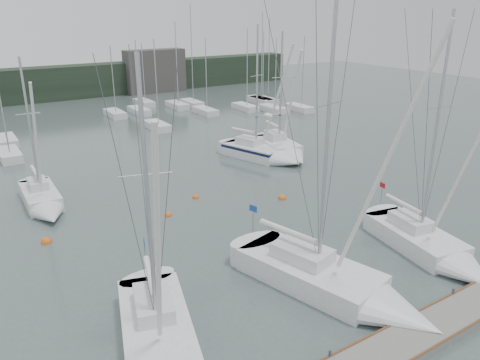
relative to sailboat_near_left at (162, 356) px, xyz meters
name	(u,v)px	position (x,y,z in m)	size (l,w,h in m)	color
ground	(302,299)	(7.68, 0.65, -0.57)	(160.00, 160.00, 0.00)	#495957
dock	(383,355)	(7.68, -4.35, -0.37)	(24.00, 2.00, 0.40)	#63635F
far_treeline	(40,84)	(7.68, 62.65, 1.93)	(90.00, 4.00, 5.00)	black
far_building_right	(155,71)	(25.68, 60.65, 2.93)	(10.00, 3.00, 7.00)	#413E3B
mast_forest	(106,120)	(11.21, 42.42, -0.10)	(60.08, 25.03, 14.40)	silver
sailboat_near_left	(162,356)	(0.00, 0.00, 0.00)	(5.30, 9.82, 12.97)	silver
sailboat_near_center	(349,291)	(9.48, -0.67, -0.01)	(5.75, 11.05, 15.99)	silver
sailboat_near_right	(438,252)	(16.48, -0.57, -0.05)	(4.22, 9.34, 14.31)	silver
sailboat_mid_b	(44,203)	(-0.66, 18.81, -0.06)	(2.38, 7.45, 11.15)	silver
sailboat_mid_d	(265,154)	(19.08, 19.73, 0.03)	(4.90, 8.57, 12.93)	silver
sailboat_mid_e	(284,151)	(21.17, 19.51, 0.04)	(4.03, 8.14, 12.31)	silver
buoy_a	(168,215)	(6.26, 13.21, -0.57)	(0.52, 0.52, 0.52)	#D35A12
buoy_b	(196,198)	(9.34, 15.06, -0.57)	(0.51, 0.51, 0.51)	#D35A12
buoy_c	(47,242)	(-1.62, 13.61, -0.57)	(0.66, 0.66, 0.66)	#D35A12
seagull	(268,115)	(5.99, 1.50, 8.59)	(1.10, 0.52, 0.22)	white
buoy_d	(282,199)	(14.69, 11.40, -0.57)	(0.62, 0.62, 0.62)	#D35A12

